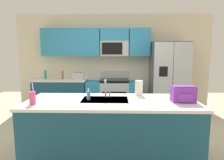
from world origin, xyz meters
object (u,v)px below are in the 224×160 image
at_px(range_oven, 113,96).
at_px(sink_faucet, 106,87).
at_px(refrigerator, 169,79).
at_px(drink_cup_pink, 33,98).
at_px(pepper_mill, 63,75).
at_px(soap_dispenser, 88,95).
at_px(toaster, 78,76).
at_px(bottle_teal, 45,74).
at_px(backpack, 183,94).
at_px(paper_towel_roll, 139,88).

relative_size(range_oven, sink_faucet, 4.82).
height_order(refrigerator, drink_cup_pink, refrigerator).
height_order(pepper_mill, sink_faucet, sink_faucet).
relative_size(drink_cup_pink, soap_dispenser, 1.72).
height_order(refrigerator, toaster, refrigerator).
relative_size(toaster, pepper_mill, 1.28).
xyz_separation_m(pepper_mill, bottle_teal, (-0.47, 0.05, 0.00)).
relative_size(drink_cup_pink, backpack, 0.91).
height_order(range_oven, soap_dispenser, range_oven).
distance_m(refrigerator, soap_dispenser, 2.77).
bearing_deg(refrigerator, toaster, 179.52).
height_order(soap_dispenser, backpack, backpack).
height_order(bottle_teal, paper_towel_roll, paper_towel_roll).
bearing_deg(sink_faucet, soap_dispenser, -145.87).
bearing_deg(paper_towel_roll, toaster, 126.35).
relative_size(bottle_teal, sink_faucet, 0.81).
xyz_separation_m(drink_cup_pink, backpack, (2.07, 0.19, 0.03)).
bearing_deg(backpack, drink_cup_pink, -174.71).
relative_size(soap_dispenser, backpack, 0.53).
distance_m(range_oven, toaster, 1.05).
bearing_deg(drink_cup_pink, toaster, 86.84).
height_order(toaster, bottle_teal, bottle_teal).
bearing_deg(drink_cup_pink, pepper_mill, 96.56).
distance_m(toaster, drink_cup_pink, 2.46).
distance_m(drink_cup_pink, backpack, 2.08).
xyz_separation_m(pepper_mill, backpack, (2.36, -2.31, 0.01)).
bearing_deg(bottle_teal, range_oven, -1.48).
bearing_deg(backpack, range_oven, 114.27).
bearing_deg(paper_towel_roll, drink_cup_pink, -157.66).
height_order(range_oven, pepper_mill, pepper_mill).
bearing_deg(drink_cup_pink, paper_towel_roll, 22.34).
xyz_separation_m(refrigerator, backpack, (-0.37, -2.24, 0.09)).
height_order(toaster, paper_towel_roll, paper_towel_roll).
bearing_deg(refrigerator, drink_cup_pink, -135.12).
distance_m(soap_dispenser, backpack, 1.36).
relative_size(pepper_mill, backpack, 0.68).
distance_m(range_oven, pepper_mill, 1.43).
distance_m(refrigerator, pepper_mill, 2.73).
relative_size(refrigerator, pepper_mill, 8.48).
height_order(pepper_mill, soap_dispenser, pepper_mill).
distance_m(pepper_mill, backpack, 3.30).
bearing_deg(toaster, soap_dispenser, -75.12).
distance_m(refrigerator, sink_faucet, 2.49).
relative_size(toaster, paper_towel_roll, 1.17).
distance_m(sink_faucet, soap_dispenser, 0.31).
distance_m(range_oven, soap_dispenser, 2.32).
bearing_deg(sink_faucet, drink_cup_pink, -155.64).
bearing_deg(bottle_teal, toaster, -6.30).
xyz_separation_m(bottle_teal, backpack, (2.83, -2.36, 0.00)).
relative_size(refrigerator, backpack, 5.78).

